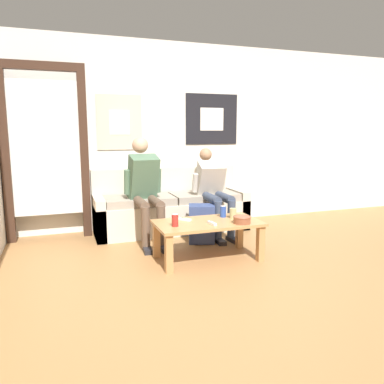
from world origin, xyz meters
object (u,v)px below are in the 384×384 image
(person_seated_teen, at_px, (213,188))
(drink_can_red, at_px, (175,220))
(pillar_candle, at_px, (233,213))
(game_controller_near_left, at_px, (185,220))
(backpack, at_px, (202,225))
(couch, at_px, (171,209))
(drink_can_blue, at_px, (223,212))
(coffee_table, at_px, (208,228))
(person_seated_adult, at_px, (145,185))
(game_controller_near_right, at_px, (212,223))
(ceramic_bowl, at_px, (242,219))

(person_seated_teen, xyz_separation_m, drink_can_red, (-0.82, -0.98, -0.14))
(pillar_candle, relative_size, game_controller_near_left, 0.92)
(backpack, bearing_deg, pillar_candle, -72.45)
(backpack, xyz_separation_m, game_controller_near_left, (-0.37, -0.46, 0.20))
(person_seated_teen, bearing_deg, game_controller_near_left, -129.62)
(person_seated_teen, distance_m, drink_can_red, 1.29)
(couch, height_order, drink_can_blue, couch)
(coffee_table, xyz_separation_m, game_controller_near_left, (-0.21, 0.12, 0.08))
(person_seated_adult, bearing_deg, game_controller_near_right, -66.00)
(person_seated_teen, height_order, game_controller_near_left, person_seated_teen)
(drink_can_red, height_order, game_controller_near_left, drink_can_red)
(person_seated_adult, bearing_deg, game_controller_near_left, -72.42)
(person_seated_teen, distance_m, drink_can_blue, 0.81)
(backpack, xyz_separation_m, drink_can_red, (-0.53, -0.65, 0.25))
(pillar_candle, distance_m, drink_can_red, 0.71)
(coffee_table, bearing_deg, drink_can_blue, 30.73)
(ceramic_bowl, bearing_deg, person_seated_adult, 125.04)
(drink_can_blue, bearing_deg, drink_can_red, -160.93)
(person_seated_teen, relative_size, ceramic_bowl, 6.04)
(person_seated_teen, relative_size, game_controller_near_right, 7.57)
(person_seated_adult, distance_m, person_seated_teen, 0.91)
(coffee_table, distance_m, pillar_candle, 0.35)
(person_seated_teen, distance_m, backpack, 0.59)
(person_seated_teen, relative_size, backpack, 2.42)
(person_seated_adult, xyz_separation_m, drink_can_red, (0.08, -0.99, -0.22))
(couch, bearing_deg, coffee_table, -88.24)
(game_controller_near_left, bearing_deg, pillar_candle, -6.83)
(person_seated_adult, height_order, ceramic_bowl, person_seated_adult)
(couch, bearing_deg, person_seated_teen, -35.34)
(pillar_candle, relative_size, game_controller_near_right, 0.82)
(drink_can_blue, bearing_deg, person_seated_adult, 132.15)
(couch, xyz_separation_m, pillar_candle, (0.36, -1.19, 0.17))
(game_controller_near_left, bearing_deg, person_seated_adult, 107.58)
(game_controller_near_right, bearing_deg, backpack, 77.37)
(couch, xyz_separation_m, ceramic_bowl, (0.35, -1.43, 0.16))
(drink_can_red, bearing_deg, ceramic_bowl, -9.03)
(couch, relative_size, drink_can_red, 16.49)
(drink_can_blue, bearing_deg, couch, 104.04)
(person_seated_teen, xyz_separation_m, pillar_candle, (-0.12, -0.85, -0.15))
(backpack, height_order, ceramic_bowl, ceramic_bowl)
(backpack, bearing_deg, coffee_table, -104.95)
(pillar_candle, bearing_deg, backpack, 107.55)
(person_seated_adult, bearing_deg, couch, 38.09)
(ceramic_bowl, height_order, drink_can_blue, drink_can_blue)
(drink_can_blue, relative_size, game_controller_near_left, 0.94)
(person_seated_adult, height_order, drink_can_red, person_seated_adult)
(game_controller_near_right, bearing_deg, ceramic_bowl, -11.39)
(drink_can_red, bearing_deg, backpack, 50.67)
(person_seated_teen, height_order, game_controller_near_right, person_seated_teen)
(couch, height_order, person_seated_adult, person_seated_adult)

